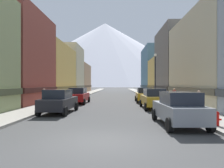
{
  "coord_description": "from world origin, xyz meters",
  "views": [
    {
      "loc": [
        0.6,
        -7.8,
        2.19
      ],
      "look_at": [
        -0.63,
        37.26,
        2.19
      ],
      "focal_mm": 33.32,
      "sensor_mm": 36.0,
      "label": 1
    }
  ],
  "objects": [
    {
      "name": "pedestrian_1",
      "position": [
        6.25,
        13.01,
        0.89
      ],
      "size": [
        0.36,
        0.36,
        1.61
      ],
      "color": "maroon",
      "rests_on": "sidewalk_right"
    },
    {
      "name": "ground_plane",
      "position": [
        0.0,
        0.0,
        0.0
      ],
      "size": [
        400.0,
        400.0,
        0.0
      ],
      "primitive_type": "plane",
      "color": "#3E3E3E"
    },
    {
      "name": "car_right_0",
      "position": [
        3.8,
        3.19,
        0.9
      ],
      "size": [
        2.16,
        4.45,
        1.78
      ],
      "color": "slate",
      "rests_on": "ground"
    },
    {
      "name": "streetlamp_right",
      "position": [
        5.35,
        18.46,
        3.99
      ],
      "size": [
        0.36,
        0.36,
        5.86
      ],
      "color": "black",
      "rests_on": "sidewalk_right"
    },
    {
      "name": "storefront_left_4",
      "position": [
        -10.79,
        48.89,
        3.67
      ],
      "size": [
        6.88,
        12.67,
        7.63
      ],
      "color": "tan",
      "rests_on": "ground"
    },
    {
      "name": "parking_meter_near",
      "position": [
        5.75,
        6.44,
        1.01
      ],
      "size": [
        0.14,
        0.1,
        1.33
      ],
      "color": "#595960",
      "rests_on": "sidewalk_right"
    },
    {
      "name": "potted_plant_0",
      "position": [
        7.0,
        17.07,
        0.54
      ],
      "size": [
        0.5,
        0.5,
        0.79
      ],
      "color": "brown",
      "rests_on": "sidewalk_right"
    },
    {
      "name": "fire_hydrant_near",
      "position": [
        5.45,
        2.45,
        0.53
      ],
      "size": [
        0.4,
        0.22,
        0.7
      ],
      "color": "red",
      "rests_on": "sidewalk_right"
    },
    {
      "name": "storefront_right_2",
      "position": [
        12.15,
        26.0,
        5.37
      ],
      "size": [
        9.61,
        10.56,
        11.09
      ],
      "color": "#66605B",
      "rests_on": "ground"
    },
    {
      "name": "sidewalk_left",
      "position": [
        -6.25,
        35.0,
        0.07
      ],
      "size": [
        2.5,
        100.0,
        0.15
      ],
      "primitive_type": "cube",
      "color": "gray",
      "rests_on": "ground"
    },
    {
      "name": "storefront_right_3",
      "position": [
        10.64,
        35.82,
        3.57
      ],
      "size": [
        6.58,
        8.48,
        7.42
      ],
      "color": "#D8B259",
      "rests_on": "ground"
    },
    {
      "name": "storefront_left_2",
      "position": [
        -11.57,
        25.82,
        4.07
      ],
      "size": [
        8.44,
        13.02,
        8.43
      ],
      "color": "#D8B259",
      "rests_on": "ground"
    },
    {
      "name": "sidewalk_right",
      "position": [
        6.25,
        35.0,
        0.07
      ],
      "size": [
        2.5,
        100.0,
        0.15
      ],
      "primitive_type": "cube",
      "color": "gray",
      "rests_on": "ground"
    },
    {
      "name": "pedestrian_0",
      "position": [
        -6.25,
        11.31,
        0.89
      ],
      "size": [
        0.36,
        0.36,
        1.62
      ],
      "color": "maroon",
      "rests_on": "sidewalk_left"
    },
    {
      "name": "mountain_backdrop",
      "position": [
        -15.65,
        260.0,
        40.33
      ],
      "size": [
        258.52,
        258.52,
        80.65
      ],
      "primitive_type": "cone",
      "color": "silver",
      "rests_on": "ground"
    },
    {
      "name": "car_right_2",
      "position": [
        3.8,
        17.29,
        0.9
      ],
      "size": [
        2.19,
        4.46,
        1.78
      ],
      "color": "#B28419",
      "rests_on": "ground"
    },
    {
      "name": "car_left_1",
      "position": [
        -3.8,
        15.35,
        0.9
      ],
      "size": [
        2.11,
        4.42,
        1.78
      ],
      "color": "#9E1111",
      "rests_on": "ground"
    },
    {
      "name": "storefront_left_1",
      "position": [
        -11.05,
        14.46,
        4.8
      ],
      "size": [
        7.4,
        9.5,
        9.94
      ],
      "color": "brown",
      "rests_on": "ground"
    },
    {
      "name": "pedestrian_2",
      "position": [
        6.25,
        6.79,
        0.89
      ],
      "size": [
        0.36,
        0.36,
        1.6
      ],
      "color": "#333338",
      "rests_on": "sidewalk_right"
    },
    {
      "name": "car_right_1",
      "position": [
        3.8,
        10.71,
        0.9
      ],
      "size": [
        2.1,
        4.42,
        1.78
      ],
      "color": "#B28419",
      "rests_on": "ground"
    },
    {
      "name": "storefront_right_4",
      "position": [
        11.1,
        47.08,
        5.69
      ],
      "size": [
        7.5,
        13.61,
        11.74
      ],
      "color": "slate",
      "rests_on": "ground"
    },
    {
      "name": "storefront_left_3",
      "position": [
        -10.73,
        37.42,
        5.05
      ],
      "size": [
        6.77,
        9.48,
        10.45
      ],
      "color": "beige",
      "rests_on": "ground"
    },
    {
      "name": "car_left_0",
      "position": [
        -3.8,
        7.64,
        0.9
      ],
      "size": [
        2.17,
        4.45,
        1.78
      ],
      "color": "black",
      "rests_on": "ground"
    }
  ]
}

